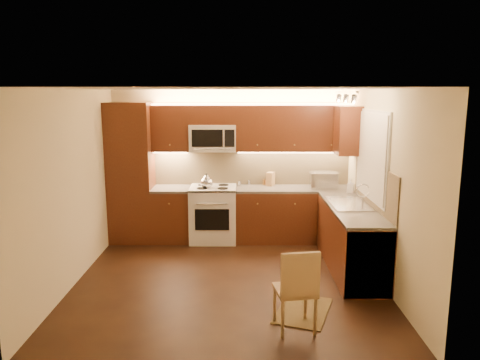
{
  "coord_description": "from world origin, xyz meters",
  "views": [
    {
      "loc": [
        0.16,
        -5.79,
        2.46
      ],
      "look_at": [
        0.15,
        0.55,
        1.25
      ],
      "focal_mm": 34.53,
      "sensor_mm": 36.0,
      "label": 1
    }
  ],
  "objects_px": {
    "knife_block": "(271,179)",
    "stove": "(213,214)",
    "dining_chair": "(295,288)",
    "microwave": "(213,138)",
    "toaster_oven": "(323,180)",
    "sink": "(350,199)",
    "soap_bottle": "(351,186)",
    "kettle": "(207,181)"
  },
  "relations": [
    {
      "from": "kettle",
      "to": "soap_bottle",
      "type": "xyz_separation_m",
      "value": [
        2.29,
        -0.24,
        -0.04
      ]
    },
    {
      "from": "dining_chair",
      "to": "kettle",
      "type": "bearing_deg",
      "value": 102.23
    },
    {
      "from": "stove",
      "to": "toaster_oven",
      "type": "relative_size",
      "value": 2.11
    },
    {
      "from": "stove",
      "to": "knife_block",
      "type": "relative_size",
      "value": 4.07
    },
    {
      "from": "microwave",
      "to": "sink",
      "type": "bearing_deg",
      "value": -32.21
    },
    {
      "from": "stove",
      "to": "sink",
      "type": "bearing_deg",
      "value": -29.36
    },
    {
      "from": "sink",
      "to": "kettle",
      "type": "distance_m",
      "value": 2.34
    },
    {
      "from": "knife_block",
      "to": "dining_chair",
      "type": "xyz_separation_m",
      "value": [
        0.06,
        -3.18,
        -0.56
      ]
    },
    {
      "from": "toaster_oven",
      "to": "dining_chair",
      "type": "height_order",
      "value": "toaster_oven"
    },
    {
      "from": "stove",
      "to": "sink",
      "type": "height_order",
      "value": "sink"
    },
    {
      "from": "toaster_oven",
      "to": "knife_block",
      "type": "xyz_separation_m",
      "value": [
        -0.86,
        0.19,
        -0.02
      ]
    },
    {
      "from": "kettle",
      "to": "knife_block",
      "type": "distance_m",
      "value": 1.11
    },
    {
      "from": "soap_bottle",
      "to": "microwave",
      "type": "bearing_deg",
      "value": -167.22
    },
    {
      "from": "kettle",
      "to": "knife_block",
      "type": "height_order",
      "value": "kettle"
    },
    {
      "from": "dining_chair",
      "to": "knife_block",
      "type": "bearing_deg",
      "value": 81.93
    },
    {
      "from": "sink",
      "to": "toaster_oven",
      "type": "bearing_deg",
      "value": 98.47
    },
    {
      "from": "microwave",
      "to": "soap_bottle",
      "type": "xyz_separation_m",
      "value": [
        2.2,
        -0.47,
        -0.71
      ]
    },
    {
      "from": "knife_block",
      "to": "dining_chair",
      "type": "distance_m",
      "value": 3.22
    },
    {
      "from": "kettle",
      "to": "dining_chair",
      "type": "xyz_separation_m",
      "value": [
        1.12,
        -2.86,
        -0.59
      ]
    },
    {
      "from": "sink",
      "to": "dining_chair",
      "type": "bearing_deg",
      "value": -117.95
    },
    {
      "from": "sink",
      "to": "toaster_oven",
      "type": "height_order",
      "value": "toaster_oven"
    },
    {
      "from": "kettle",
      "to": "dining_chair",
      "type": "relative_size",
      "value": 0.27
    },
    {
      "from": "knife_block",
      "to": "kettle",
      "type": "bearing_deg",
      "value": -139.75
    },
    {
      "from": "microwave",
      "to": "kettle",
      "type": "height_order",
      "value": "microwave"
    },
    {
      "from": "knife_block",
      "to": "dining_chair",
      "type": "height_order",
      "value": "knife_block"
    },
    {
      "from": "stove",
      "to": "soap_bottle",
      "type": "height_order",
      "value": "soap_bottle"
    },
    {
      "from": "knife_block",
      "to": "stove",
      "type": "bearing_deg",
      "value": -143.55
    },
    {
      "from": "dining_chair",
      "to": "sink",
      "type": "bearing_deg",
      "value": 52.89
    },
    {
      "from": "soap_bottle",
      "to": "kettle",
      "type": "bearing_deg",
      "value": -161.08
    },
    {
      "from": "toaster_oven",
      "to": "soap_bottle",
      "type": "xyz_separation_m",
      "value": [
        0.37,
        -0.36,
        -0.02
      ]
    },
    {
      "from": "toaster_oven",
      "to": "microwave",
      "type": "bearing_deg",
      "value": 178.86
    },
    {
      "from": "kettle",
      "to": "soap_bottle",
      "type": "distance_m",
      "value": 2.31
    },
    {
      "from": "microwave",
      "to": "dining_chair",
      "type": "bearing_deg",
      "value": -71.67
    },
    {
      "from": "stove",
      "to": "dining_chair",
      "type": "height_order",
      "value": "stove"
    },
    {
      "from": "dining_chair",
      "to": "microwave",
      "type": "bearing_deg",
      "value": 99.16
    },
    {
      "from": "microwave",
      "to": "soap_bottle",
      "type": "bearing_deg",
      "value": -12.07
    },
    {
      "from": "kettle",
      "to": "microwave",
      "type": "bearing_deg",
      "value": 69.43
    },
    {
      "from": "toaster_oven",
      "to": "soap_bottle",
      "type": "relative_size",
      "value": 2.03
    },
    {
      "from": "knife_block",
      "to": "toaster_oven",
      "type": "bearing_deg",
      "value": 11.56
    },
    {
      "from": "stove",
      "to": "kettle",
      "type": "xyz_separation_m",
      "value": [
        -0.1,
        -0.1,
        0.58
      ]
    },
    {
      "from": "stove",
      "to": "kettle",
      "type": "height_order",
      "value": "kettle"
    },
    {
      "from": "stove",
      "to": "sink",
      "type": "distance_m",
      "value": 2.35
    }
  ]
}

